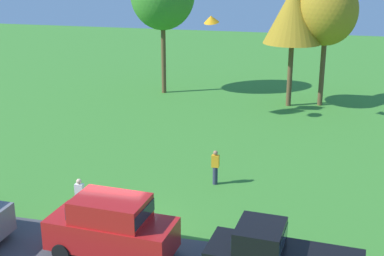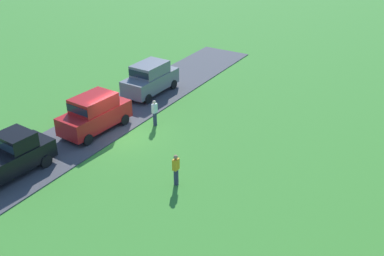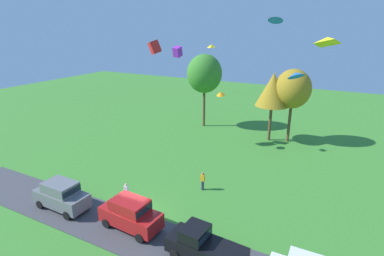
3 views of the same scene
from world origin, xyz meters
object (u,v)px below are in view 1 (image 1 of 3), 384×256
car_suv_by_flagpole (111,225)px  kite_delta_mid_center (211,19)px  tree_center_back (293,14)px  person_beside_suv (215,167)px  person_on_lawn (80,197)px  tree_lone_near (327,12)px

car_suv_by_flagpole → kite_delta_mid_center: (-0.12, 16.94, 5.45)m
tree_center_back → kite_delta_mid_center: bearing=-129.6°
person_beside_suv → kite_delta_mid_center: 11.52m
person_beside_suv → person_on_lawn: bearing=-135.6°
person_beside_suv → person_on_lawn: (-4.78, -4.68, 0.00)m
person_on_lawn → tree_center_back: bearing=70.5°
kite_delta_mid_center → car_suv_by_flagpole: bearing=-89.6°
tree_center_back → tree_lone_near: (2.24, 0.71, 0.17)m
person_on_lawn → kite_delta_mid_center: bearing=80.5°
car_suv_by_flagpole → person_beside_suv: size_ratio=2.75×
tree_center_back → kite_delta_mid_center: size_ratio=9.12×
car_suv_by_flagpole → tree_lone_near: bearing=73.8°
tree_lone_near → tree_center_back: bearing=-162.5°
tree_center_back → tree_lone_near: bearing=17.5°
tree_lone_near → kite_delta_mid_center: size_ratio=9.65×
car_suv_by_flagpole → kite_delta_mid_center: size_ratio=4.95×
person_on_lawn → tree_lone_near: bearing=65.8°
car_suv_by_flagpole → tree_lone_near: tree_lone_near is taller
person_beside_suv → tree_center_back: size_ratio=0.20×
tree_lone_near → car_suv_by_flagpole: bearing=-106.2°
car_suv_by_flagpole → kite_delta_mid_center: 17.80m
tree_center_back → car_suv_by_flagpole: bearing=-101.3°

